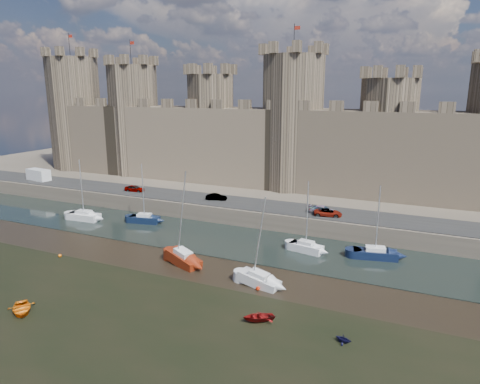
{
  "coord_description": "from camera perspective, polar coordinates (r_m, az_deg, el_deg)",
  "views": [
    {
      "loc": [
        24.53,
        -25.03,
        19.83
      ],
      "look_at": [
        3.6,
        22.0,
        7.43
      ],
      "focal_mm": 32.0,
      "sensor_mm": 36.0,
      "label": 1
    }
  ],
  "objects": [
    {
      "name": "van",
      "position": [
        91.91,
        -25.28,
        2.07
      ],
      "size": [
        5.3,
        2.69,
        2.22
      ],
      "primitive_type": "cube",
      "rotation": [
        0.0,
        0.0,
        -0.13
      ],
      "color": "silver",
      "rests_on": "quay"
    },
    {
      "name": "car_0",
      "position": [
        76.31,
        -13.88,
        0.47
      ],
      "size": [
        3.59,
        1.81,
        1.17
      ],
      "primitive_type": "imported",
      "rotation": [
        0.0,
        0.0,
        1.7
      ],
      "color": "gray",
      "rests_on": "quay"
    },
    {
      "name": "sailboat_4",
      "position": [
        50.49,
        -7.58,
        -8.72
      ],
      "size": [
        5.11,
        3.44,
        11.14
      ],
      "rotation": [
        0.0,
        0.0,
        -0.37
      ],
      "color": "maroon",
      "rests_on": "ground"
    },
    {
      "name": "car_1",
      "position": [
        68.41,
        -3.18,
        -0.68
      ],
      "size": [
        3.51,
        1.96,
        1.1
      ],
      "primitive_type": "imported",
      "rotation": [
        0.0,
        0.0,
        1.82
      ],
      "color": "gray",
      "rests_on": "quay"
    },
    {
      "name": "dinghy_4",
      "position": [
        39.12,
        2.47,
        -16.43
      ],
      "size": [
        3.49,
        3.41,
        0.59
      ],
      "primitive_type": "imported",
      "rotation": [
        1.57,
        0.0,
        5.43
      ],
      "color": "maroon",
      "rests_on": "ground"
    },
    {
      "name": "sailboat_2",
      "position": [
        54.28,
        8.79,
        -7.2
      ],
      "size": [
        4.41,
        2.4,
        9.0
      ],
      "rotation": [
        0.0,
        0.0,
        -0.2
      ],
      "color": "silver",
      "rests_on": "ground"
    },
    {
      "name": "quay",
      "position": [
        90.43,
        7.73,
        1.56
      ],
      "size": [
        160.0,
        60.0,
        2.5
      ],
      "primitive_type": "cube",
      "color": "#4C443A",
      "rests_on": "ground"
    },
    {
      "name": "sailboat_0",
      "position": [
        70.62,
        -20.08,
        -2.98
      ],
      "size": [
        5.18,
        2.31,
        9.45
      ],
      "rotation": [
        0.0,
        0.0,
        0.07
      ],
      "color": "silver",
      "rests_on": "ground"
    },
    {
      "name": "road",
      "position": [
        66.22,
        1.38,
        -1.59
      ],
      "size": [
        160.0,
        7.0,
        0.1
      ],
      "primitive_type": "cube",
      "color": "black",
      "rests_on": "quay"
    },
    {
      "name": "sailboat_3",
      "position": [
        54.23,
        17.58,
        -7.76
      ],
      "size": [
        5.4,
        2.98,
        8.94
      ],
      "rotation": [
        0.0,
        0.0,
        0.21
      ],
      "color": "black",
      "rests_on": "ground"
    },
    {
      "name": "dinghy_7",
      "position": [
        37.18,
        13.62,
        -18.5
      ],
      "size": [
        1.36,
        1.2,
        0.68
      ],
      "primitive_type": "imported",
      "rotation": [
        1.57,
        0.0,
        1.5
      ],
      "color": "black",
      "rests_on": "ground"
    },
    {
      "name": "sailboat_5",
      "position": [
        45.14,
        2.55,
        -11.55
      ],
      "size": [
        4.67,
        2.46,
        9.59
      ],
      "rotation": [
        0.0,
        0.0,
        -0.17
      ],
      "color": "silver",
      "rests_on": "ground"
    },
    {
      "name": "car_2",
      "position": [
        62.07,
        11.01,
        -2.37
      ],
      "size": [
        3.98,
        1.66,
        1.15
      ],
      "primitive_type": "imported",
      "rotation": [
        0.0,
        0.0,
        1.58
      ],
      "color": "gray",
      "rests_on": "quay"
    },
    {
      "name": "buoy_1",
      "position": [
        56.69,
        -22.88,
        -7.83
      ],
      "size": [
        0.41,
        0.41,
        0.41
      ],
      "primitive_type": "sphere",
      "color": "#BF5208",
      "rests_on": "ground"
    },
    {
      "name": "seaweed_patch",
      "position": [
        36.84,
        -25.16,
        -20.44
      ],
      "size": [
        70.0,
        34.0,
        0.01
      ],
      "primitive_type": "cube",
      "color": "black",
      "rests_on": "ground"
    },
    {
      "name": "car_3",
      "position": [
        61.02,
        11.65,
        -2.72
      ],
      "size": [
        4.17,
        2.52,
        1.08
      ],
      "primitive_type": "imported",
      "rotation": [
        0.0,
        0.0,
        1.77
      ],
      "color": "gray",
      "rests_on": "quay"
    },
    {
      "name": "dinghy_0",
      "position": [
        44.97,
        -27.12,
        -13.74
      ],
      "size": [
        4.07,
        3.91,
        0.69
      ],
      "primitive_type": "imported",
      "rotation": [
        1.57,
        0.0,
        0.9
      ],
      "color": "#CF600C",
      "rests_on": "ground"
    },
    {
      "name": "sailboat_1",
      "position": [
        66.57,
        -12.62,
        -3.46
      ],
      "size": [
        4.76,
        2.6,
        9.04
      ],
      "rotation": [
        0.0,
        0.0,
        0.2
      ],
      "color": "black",
      "rests_on": "ground"
    },
    {
      "name": "buoy_3",
      "position": [
        44.34,
        2.4,
        -12.73
      ],
      "size": [
        0.42,
        0.42,
        0.42
      ],
      "primitive_type": "sphere",
      "color": "red",
      "rests_on": "ground"
    },
    {
      "name": "ground",
      "position": [
        40.27,
        -18.5,
        -16.72
      ],
      "size": [
        160.0,
        160.0,
        0.0
      ],
      "primitive_type": "plane",
      "color": "black",
      "rests_on": "ground"
    },
    {
      "name": "castle",
      "position": [
        77.68,
        4.99,
        7.46
      ],
      "size": [
        108.5,
        11.0,
        29.0
      ],
      "color": "#42382B",
      "rests_on": "quay"
    },
    {
      "name": "water_channel",
      "position": [
        58.29,
        -2.45,
        -6.32
      ],
      "size": [
        160.0,
        12.0,
        0.08
      ],
      "primitive_type": "cube",
      "color": "black",
      "rests_on": "ground"
    }
  ]
}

